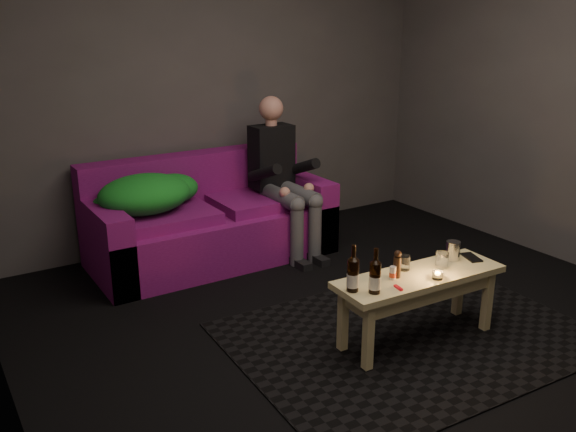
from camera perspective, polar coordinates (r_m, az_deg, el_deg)
name	(u,v)px	position (r m, az deg, el deg)	size (l,w,h in m)	color
floor	(394,342)	(3.72, 9.89, -11.57)	(4.50, 4.50, 0.00)	black
room	(354,51)	(3.61, 6.20, 15.07)	(4.50, 4.50, 4.50)	silver
rug	(409,335)	(3.80, 11.29, -10.91)	(2.09, 1.52, 0.01)	black
sofa	(210,223)	(4.84, -7.35, -0.61)	(1.86, 0.84, 0.80)	#791066
green_blanket	(149,194)	(4.57, -12.92, 2.05)	(0.82, 0.56, 0.28)	#1B9628
person	(281,174)	(4.87, -0.62, 4.00)	(0.33, 0.77, 1.24)	black
coffee_table	(419,286)	(3.62, 12.16, -6.40)	(1.06, 0.38, 0.43)	#DCC981
beer_bottle_a	(353,274)	(3.28, 6.09, -5.44)	(0.07, 0.07, 0.26)	black
beer_bottle_b	(375,277)	(3.27, 8.14, -5.63)	(0.06, 0.06, 0.25)	black
salt_shaker	(393,273)	(3.47, 9.77, -5.27)	(0.04, 0.04, 0.08)	silver
pepper_mill	(397,267)	(3.49, 10.16, -4.74)	(0.05, 0.05, 0.12)	black
tumbler_back	(404,263)	(3.61, 10.78, -4.31)	(0.07, 0.07, 0.08)	white
tealight	(438,275)	(3.53, 13.82, -5.39)	(0.06, 0.06, 0.05)	white
tumbler_front	(442,260)	(3.69, 14.22, -4.01)	(0.08, 0.08, 0.09)	white
steel_cup	(453,251)	(3.81, 15.17, -3.15)	(0.09, 0.09, 0.12)	#B6B8BD
smartphone	(471,257)	(3.89, 16.78, -3.72)	(0.08, 0.15, 0.01)	black
red_lighter	(398,288)	(3.37, 10.28, -6.62)	(0.02, 0.07, 0.01)	red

